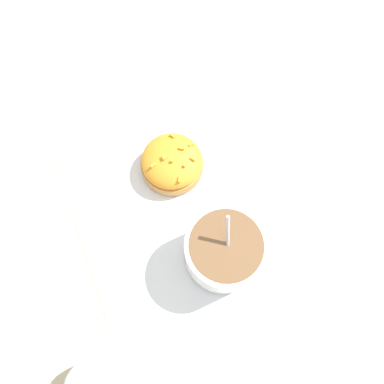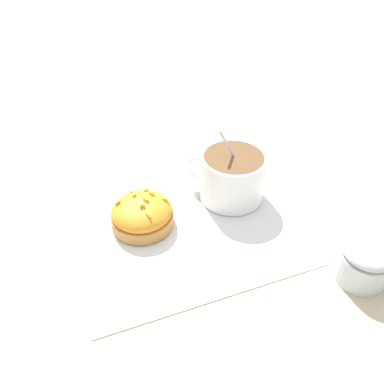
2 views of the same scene
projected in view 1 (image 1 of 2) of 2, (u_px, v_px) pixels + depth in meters
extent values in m
plane|color=#C6B793|center=(198.00, 209.00, 0.51)|extent=(3.00, 3.00, 0.00)
cube|color=white|center=(198.00, 209.00, 0.51)|extent=(0.34, 0.34, 0.00)
cylinder|color=white|center=(222.00, 252.00, 0.45)|extent=(0.10, 0.10, 0.07)
cylinder|color=brown|center=(224.00, 247.00, 0.42)|extent=(0.09, 0.09, 0.01)
torus|color=white|center=(237.00, 212.00, 0.47)|extent=(0.04, 0.04, 0.04)
ellipsoid|color=silver|center=(217.00, 234.00, 0.48)|extent=(0.03, 0.02, 0.01)
cylinder|color=silver|center=(225.00, 252.00, 0.43)|extent=(0.05, 0.02, 0.10)
cylinder|color=#C18442|center=(172.00, 165.00, 0.52)|extent=(0.09, 0.09, 0.02)
ellipsoid|color=orange|center=(172.00, 161.00, 0.50)|extent=(0.08, 0.08, 0.03)
cube|color=yellow|center=(173.00, 160.00, 0.48)|extent=(0.01, 0.01, 0.00)
cube|color=yellow|center=(180.00, 179.00, 0.48)|extent=(0.01, 0.01, 0.00)
cube|color=yellow|center=(165.00, 156.00, 0.49)|extent=(0.00, 0.01, 0.00)
cube|color=yellow|center=(165.00, 158.00, 0.49)|extent=(0.00, 0.01, 0.00)
cube|color=yellow|center=(182.00, 148.00, 0.49)|extent=(0.01, 0.01, 0.00)
cube|color=yellow|center=(153.00, 165.00, 0.49)|extent=(0.00, 0.01, 0.00)
cube|color=yellow|center=(192.00, 144.00, 0.50)|extent=(0.00, 0.01, 0.00)
cube|color=yellow|center=(185.00, 164.00, 0.49)|extent=(0.01, 0.01, 0.00)
cube|color=yellow|center=(193.00, 159.00, 0.49)|extent=(0.01, 0.01, 0.00)
cube|color=yellow|center=(173.00, 136.00, 0.50)|extent=(0.01, 0.01, 0.00)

